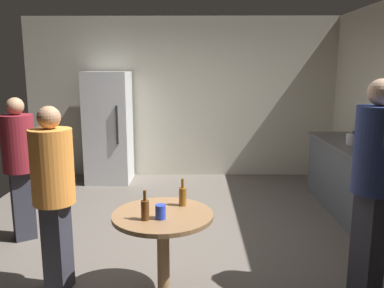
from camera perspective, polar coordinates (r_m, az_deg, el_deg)
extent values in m
cube|color=#5B544C|center=(4.63, -2.50, -13.50)|extent=(5.20, 5.20, 0.10)
cube|color=beige|center=(6.87, -1.41, 6.62)|extent=(5.32, 0.06, 2.70)
cube|color=silver|center=(6.64, -11.86, 2.33)|extent=(0.70, 0.65, 1.80)
cube|color=#262628|center=(6.26, -10.68, 2.69)|extent=(0.03, 0.03, 0.60)
cube|color=#4C515B|center=(5.53, 22.33, -4.97)|extent=(0.60, 2.14, 0.86)
cube|color=#4C4C51|center=(5.43, 22.67, -0.39)|extent=(0.64, 2.18, 0.04)
cylinder|color=#B2B2B7|center=(5.43, 22.09, 0.63)|extent=(0.17, 0.17, 0.14)
sphere|color=black|center=(5.42, 22.15, 1.54)|extent=(0.04, 0.04, 0.04)
cone|color=#B2B2B7|center=(5.47, 23.22, 0.76)|extent=(0.09, 0.04, 0.06)
cylinder|color=#3F141E|center=(5.21, 22.80, 0.63)|extent=(0.08, 0.08, 0.22)
cylinder|color=#3F141E|center=(5.19, 22.93, 2.31)|extent=(0.03, 0.03, 0.09)
cylinder|color=olive|center=(3.34, -4.12, -16.07)|extent=(0.10, 0.10, 0.70)
cylinder|color=olive|center=(3.19, -4.21, -10.18)|extent=(0.80, 0.80, 0.03)
cylinder|color=#8C5919|center=(3.33, -1.35, -7.56)|extent=(0.06, 0.06, 0.15)
cylinder|color=#8C5919|center=(3.29, -1.36, -5.66)|extent=(0.02, 0.02, 0.08)
cylinder|color=#593314|center=(3.05, -6.73, -9.41)|extent=(0.06, 0.06, 0.15)
cylinder|color=#593314|center=(3.01, -6.78, -7.35)|extent=(0.02, 0.02, 0.08)
cylinder|color=blue|center=(3.06, -4.53, -9.66)|extent=(0.08, 0.08, 0.11)
cube|color=#2D2D38|center=(3.62, -18.68, -13.81)|extent=(0.20, 0.24, 0.77)
cylinder|color=orange|center=(3.39, -19.39, -3.08)|extent=(0.39, 0.39, 0.61)
sphere|color=tan|center=(3.32, -19.82, 3.60)|extent=(0.18, 0.18, 0.18)
cube|color=#2D2D38|center=(4.77, -23.01, -8.07)|extent=(0.28, 0.26, 0.77)
cylinder|color=maroon|center=(4.60, -23.65, 0.08)|extent=(0.47, 0.47, 0.61)
sphere|color=tan|center=(4.55, -24.03, 4.98)|extent=(0.18, 0.18, 0.18)
cube|color=#2D2D38|center=(3.66, 23.87, -12.96)|extent=(0.24, 0.27, 0.88)
cylinder|color=navy|center=(3.43, 24.88, -0.82)|extent=(0.44, 0.44, 0.70)
sphere|color=#D8AD8C|center=(3.38, 25.50, 6.71)|extent=(0.21, 0.21, 0.21)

